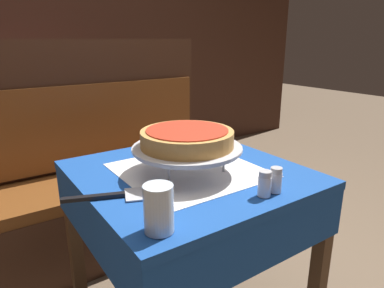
% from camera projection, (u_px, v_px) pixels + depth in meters
% --- Properties ---
extents(dining_table_front, '(0.76, 0.76, 0.74)m').
position_uv_depth(dining_table_front, '(189.00, 199.00, 1.28)').
color(dining_table_front, '#194799').
rests_on(dining_table_front, ground_plane).
extents(dining_table_rear, '(0.75, 0.75, 0.74)m').
position_uv_depth(dining_table_rear, '(33.00, 121.00, 2.43)').
color(dining_table_rear, red).
rests_on(dining_table_rear, ground_plane).
extents(booth_bench, '(1.54, 0.48, 1.20)m').
position_uv_depth(booth_bench, '(95.00, 194.00, 1.97)').
color(booth_bench, '#3D2316').
rests_on(booth_bench, ground_plane).
extents(back_wall_panel, '(6.00, 0.04, 2.40)m').
position_uv_depth(back_wall_panel, '(41.00, 39.00, 2.85)').
color(back_wall_panel, '#3D2319').
rests_on(back_wall_panel, ground_plane).
extents(pizza_pan_stand, '(0.38, 0.38, 0.10)m').
position_uv_depth(pizza_pan_stand, '(187.00, 149.00, 1.19)').
color(pizza_pan_stand, '#ADADB2').
rests_on(pizza_pan_stand, dining_table_front).
extents(deep_dish_pizza, '(0.32, 0.32, 0.06)m').
position_uv_depth(deep_dish_pizza, '(187.00, 138.00, 1.18)').
color(deep_dish_pizza, '#C68E47').
rests_on(deep_dish_pizza, pizza_pan_stand).
extents(pizza_server, '(0.29, 0.16, 0.01)m').
position_uv_depth(pizza_server, '(117.00, 195.00, 1.03)').
color(pizza_server, '#BCBCC1').
rests_on(pizza_server, dining_table_front).
extents(water_glass_near, '(0.07, 0.07, 0.12)m').
position_uv_depth(water_glass_near, '(159.00, 209.00, 0.83)').
color(water_glass_near, silver).
rests_on(water_glass_near, dining_table_front).
extents(salt_shaker, '(0.04, 0.04, 0.08)m').
position_uv_depth(salt_shaker, '(265.00, 184.00, 1.03)').
color(salt_shaker, silver).
rests_on(salt_shaker, dining_table_front).
extents(pepper_shaker, '(0.04, 0.04, 0.08)m').
position_uv_depth(pepper_shaker, '(276.00, 180.00, 1.05)').
color(pepper_shaker, silver).
rests_on(pepper_shaker, dining_table_front).
extents(condiment_caddy, '(0.14, 0.14, 0.16)m').
position_uv_depth(condiment_caddy, '(33.00, 103.00, 2.38)').
color(condiment_caddy, black).
rests_on(condiment_caddy, dining_table_rear).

